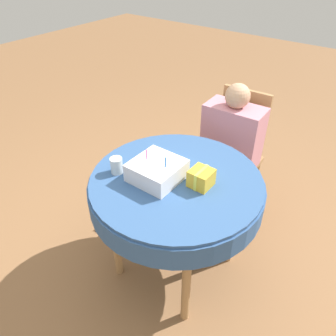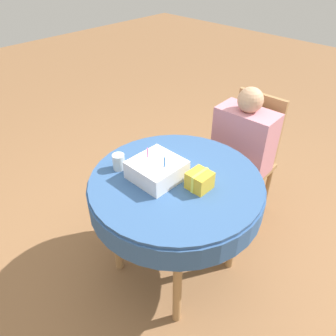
{
  "view_description": "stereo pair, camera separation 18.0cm",
  "coord_description": "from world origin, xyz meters",
  "px_view_note": "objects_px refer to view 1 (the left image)",
  "views": [
    {
      "loc": [
        0.83,
        -1.18,
        1.9
      ],
      "look_at": [
        -0.04,
        -0.02,
        0.83
      ],
      "focal_mm": 35.0,
      "sensor_mm": 36.0,
      "label": 1
    },
    {
      "loc": [
        0.97,
        -1.06,
        1.9
      ],
      "look_at": [
        -0.04,
        -0.02,
        0.83
      ],
      "focal_mm": 35.0,
      "sensor_mm": 36.0,
      "label": 2
    }
  ],
  "objects_px": {
    "person": "(231,140)",
    "gift_box": "(201,178)",
    "chair": "(234,149)",
    "birthday_cake": "(157,170)",
    "drinking_glass": "(117,165)"
  },
  "relations": [
    {
      "from": "person",
      "to": "gift_box",
      "type": "bearing_deg",
      "value": -78.16
    },
    {
      "from": "chair",
      "to": "birthday_cake",
      "type": "height_order",
      "value": "chair"
    },
    {
      "from": "birthday_cake",
      "to": "gift_box",
      "type": "xyz_separation_m",
      "value": [
        0.23,
        0.09,
        -0.0
      ]
    },
    {
      "from": "chair",
      "to": "gift_box",
      "type": "relative_size",
      "value": 7.77
    },
    {
      "from": "chair",
      "to": "birthday_cake",
      "type": "distance_m",
      "value": 0.97
    },
    {
      "from": "drinking_glass",
      "to": "gift_box",
      "type": "height_order",
      "value": "gift_box"
    },
    {
      "from": "birthday_cake",
      "to": "drinking_glass",
      "type": "height_order",
      "value": "birthday_cake"
    },
    {
      "from": "person",
      "to": "gift_box",
      "type": "height_order",
      "value": "person"
    },
    {
      "from": "birthday_cake",
      "to": "gift_box",
      "type": "height_order",
      "value": "birthday_cake"
    },
    {
      "from": "chair",
      "to": "person",
      "type": "distance_m",
      "value": 0.17
    },
    {
      "from": "drinking_glass",
      "to": "birthday_cake",
      "type": "bearing_deg",
      "value": 23.29
    },
    {
      "from": "chair",
      "to": "drinking_glass",
      "type": "relative_size",
      "value": 10.08
    },
    {
      "from": "person",
      "to": "birthday_cake",
      "type": "xyz_separation_m",
      "value": [
        -0.04,
        -0.82,
        0.18
      ]
    },
    {
      "from": "person",
      "to": "drinking_glass",
      "type": "relative_size",
      "value": 11.24
    },
    {
      "from": "birthday_cake",
      "to": "chair",
      "type": "bearing_deg",
      "value": 87.58
    }
  ]
}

